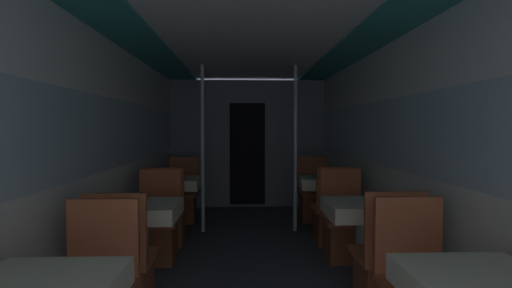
% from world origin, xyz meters
% --- Properties ---
extents(wall_left, '(0.05, 8.64, 2.30)m').
position_xyz_m(wall_left, '(-1.42, 2.92, 1.18)').
color(wall_left, silver).
rests_on(wall_left, ground_plane).
extents(wall_right, '(0.05, 8.64, 2.30)m').
position_xyz_m(wall_right, '(1.42, 2.92, 1.18)').
color(wall_right, silver).
rests_on(wall_right, ground_plane).
extents(ceiling_panel, '(2.84, 8.64, 0.07)m').
position_xyz_m(ceiling_panel, '(0.00, 2.92, 2.34)').
color(ceiling_panel, white).
rests_on(ceiling_panel, wall_left).
extents(bulkhead_far, '(2.79, 0.09, 2.30)m').
position_xyz_m(bulkhead_far, '(0.00, 6.37, 1.14)').
color(bulkhead_far, slate).
rests_on(bulkhead_far, ground_plane).
extents(dining_table_left_1, '(0.66, 0.66, 0.75)m').
position_xyz_m(dining_table_left_1, '(-1.01, 2.77, 0.64)').
color(dining_table_left_1, '#4C4C51').
rests_on(dining_table_left_1, ground_plane).
extents(chair_left_near_1, '(0.46, 0.46, 0.97)m').
position_xyz_m(chair_left_near_1, '(-1.01, 2.14, 0.29)').
color(chair_left_near_1, brown).
rests_on(chair_left_near_1, ground_plane).
extents(chair_left_far_1, '(0.46, 0.46, 0.97)m').
position_xyz_m(chair_left_far_1, '(-1.01, 3.40, 0.29)').
color(chair_left_far_1, brown).
rests_on(chair_left_far_1, ground_plane).
extents(dining_table_left_2, '(0.66, 0.66, 0.75)m').
position_xyz_m(dining_table_left_2, '(-1.01, 4.61, 0.64)').
color(dining_table_left_2, '#4C4C51').
rests_on(dining_table_left_2, ground_plane).
extents(chair_left_near_2, '(0.46, 0.46, 0.97)m').
position_xyz_m(chair_left_near_2, '(-1.01, 3.98, 0.29)').
color(chair_left_near_2, brown).
rests_on(chair_left_near_2, ground_plane).
extents(chair_left_far_2, '(0.46, 0.46, 0.97)m').
position_xyz_m(chair_left_far_2, '(-1.01, 5.23, 0.29)').
color(chair_left_far_2, brown).
rests_on(chair_left_far_2, ground_plane).
extents(support_pole_left_2, '(0.05, 0.05, 2.30)m').
position_xyz_m(support_pole_left_2, '(-0.64, 4.61, 1.15)').
color(support_pole_left_2, silver).
rests_on(support_pole_left_2, ground_plane).
extents(dining_table_right_1, '(0.66, 0.66, 0.75)m').
position_xyz_m(dining_table_right_1, '(1.01, 2.77, 0.64)').
color(dining_table_right_1, '#4C4C51').
rests_on(dining_table_right_1, ground_plane).
extents(chair_right_near_1, '(0.46, 0.46, 0.97)m').
position_xyz_m(chair_right_near_1, '(1.01, 2.14, 0.29)').
color(chair_right_near_1, brown).
rests_on(chair_right_near_1, ground_plane).
extents(chair_right_far_1, '(0.46, 0.46, 0.97)m').
position_xyz_m(chair_right_far_1, '(1.01, 3.40, 0.29)').
color(chair_right_far_1, brown).
rests_on(chair_right_far_1, ground_plane).
extents(dining_table_right_2, '(0.66, 0.66, 0.75)m').
position_xyz_m(dining_table_right_2, '(1.01, 4.61, 0.64)').
color(dining_table_right_2, '#4C4C51').
rests_on(dining_table_right_2, ground_plane).
extents(chair_right_near_2, '(0.46, 0.46, 0.97)m').
position_xyz_m(chair_right_near_2, '(1.01, 3.98, 0.29)').
color(chair_right_near_2, brown).
rests_on(chair_right_near_2, ground_plane).
extents(chair_right_far_2, '(0.46, 0.46, 0.97)m').
position_xyz_m(chair_right_far_2, '(1.01, 5.23, 0.29)').
color(chair_right_far_2, brown).
rests_on(chair_right_far_2, ground_plane).
extents(support_pole_right_2, '(0.05, 0.05, 2.30)m').
position_xyz_m(support_pole_right_2, '(0.64, 4.61, 1.15)').
color(support_pole_right_2, silver).
rests_on(support_pole_right_2, ground_plane).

